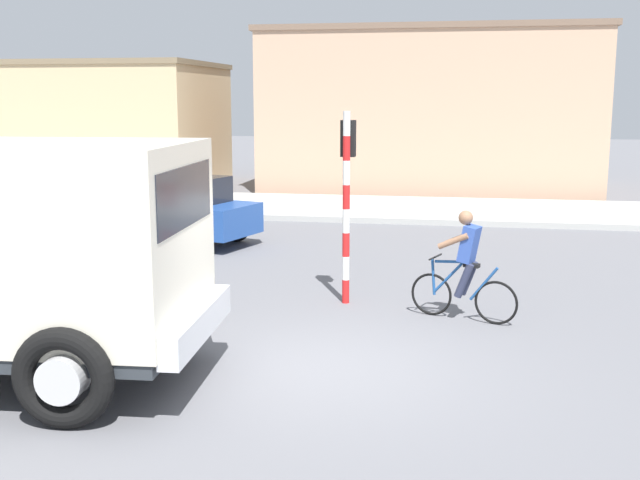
{
  "coord_description": "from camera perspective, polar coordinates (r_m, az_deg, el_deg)",
  "views": [
    {
      "loc": [
        1.64,
        -9.34,
        3.4
      ],
      "look_at": [
        -0.52,
        2.5,
        1.2
      ],
      "focal_mm": 43.58,
      "sensor_mm": 36.0,
      "label": 1
    }
  ],
  "objects": [
    {
      "name": "ground_plane",
      "position": [
        10.07,
        0.37,
        -9.37
      ],
      "size": [
        120.0,
        120.0,
        0.0
      ],
      "primitive_type": "plane",
      "color": "slate"
    },
    {
      "name": "building_mid_block",
      "position": [
        30.28,
        8.1,
        9.4
      ],
      "size": [
        12.16,
        7.51,
        5.89
      ],
      "color": "tan",
      "rests_on": "ground"
    },
    {
      "name": "cyclist",
      "position": [
        12.16,
        10.59,
        -1.86
      ],
      "size": [
        1.65,
        0.7,
        1.72
      ],
      "color": "black",
      "rests_on": "ground"
    },
    {
      "name": "sidewalk_far",
      "position": [
        23.8,
        6.31,
        2.27
      ],
      "size": [
        80.0,
        5.0,
        0.16
      ],
      "primitive_type": "cube",
      "color": "#ADADA8",
      "rests_on": "ground"
    },
    {
      "name": "car_red_near",
      "position": [
        18.71,
        -10.68,
        2.24
      ],
      "size": [
        4.32,
        2.75,
        1.6
      ],
      "color": "#234C9E",
      "rests_on": "ground"
    },
    {
      "name": "building_corner_left",
      "position": [
        32.63,
        -14.24,
        8.3
      ],
      "size": [
        7.24,
        6.66,
        4.81
      ],
      "color": "#D1B284",
      "rests_on": "ground"
    },
    {
      "name": "traffic_light_pole",
      "position": [
        12.86,
        2.0,
        4.4
      ],
      "size": [
        0.24,
        0.43,
        3.2
      ],
      "color": "red",
      "rests_on": "ground"
    }
  ]
}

